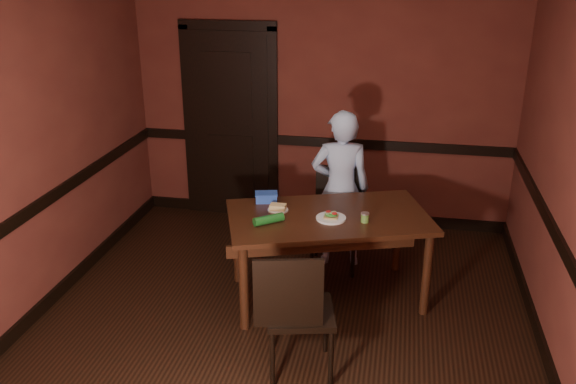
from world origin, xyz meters
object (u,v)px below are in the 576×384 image
at_px(dining_table, 327,256).
at_px(food_tub, 266,197).
at_px(person, 340,189).
at_px(sauce_jar, 365,217).
at_px(cheese_saucer, 278,208).
at_px(sandwich_plate, 331,217).
at_px(chair_near, 300,310).
at_px(chair_far, 335,221).

height_order(dining_table, food_tub, food_tub).
xyz_separation_m(dining_table, person, (0.03, 0.66, 0.36)).
bearing_deg(dining_table, food_tub, 142.73).
relative_size(person, sauce_jar, 18.82).
bearing_deg(cheese_saucer, dining_table, -1.39).
bearing_deg(sandwich_plate, food_tub, 155.96).
distance_m(sandwich_plate, cheese_saucer, 0.47).
relative_size(chair_near, person, 0.65).
bearing_deg(chair_near, food_tub, -79.98).
bearing_deg(sandwich_plate, chair_far, 93.06).
height_order(person, food_tub, person).
relative_size(chair_near, cheese_saucer, 5.58).
xyz_separation_m(dining_table, food_tub, (-0.57, 0.19, 0.43)).
bearing_deg(sandwich_plate, cheese_saucer, 168.81).
xyz_separation_m(chair_far, food_tub, (-0.57, -0.38, 0.34)).
height_order(chair_near, person, person).
distance_m(chair_far, cheese_saucer, 0.77).
distance_m(dining_table, sandwich_plate, 0.41).
bearing_deg(food_tub, chair_near, -80.96).
distance_m(chair_far, food_tub, 0.76).
distance_m(dining_table, chair_near, 1.03).
relative_size(dining_table, cheese_saucer, 9.36).
distance_m(dining_table, cheese_saucer, 0.59).
xyz_separation_m(chair_near, sandwich_plate, (0.09, 0.95, 0.30)).
relative_size(chair_near, sandwich_plate, 4.01).
relative_size(person, food_tub, 6.84).
relative_size(chair_far, sauce_jar, 11.79).
relative_size(sauce_jar, cheese_saucer, 0.45).
bearing_deg(sandwich_plate, chair_near, -95.29).
bearing_deg(chair_far, person, 71.73).
xyz_separation_m(chair_near, cheese_saucer, (-0.37, 1.04, 0.30)).
height_order(chair_far, sandwich_plate, chair_far).
relative_size(chair_far, sandwich_plate, 3.85).
bearing_deg(chair_near, sauce_jar, -123.98).
bearing_deg(chair_far, sandwich_plate, -88.68).
bearing_deg(person, dining_table, 79.28).
height_order(dining_table, cheese_saucer, cheese_saucer).
xyz_separation_m(sauce_jar, cheese_saucer, (-0.74, 0.10, -0.02)).
bearing_deg(person, sauce_jar, 101.99).
height_order(sandwich_plate, cheese_saucer, sandwich_plate).
relative_size(cheese_saucer, food_tub, 0.80).
bearing_deg(cheese_saucer, food_tub, 128.37).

